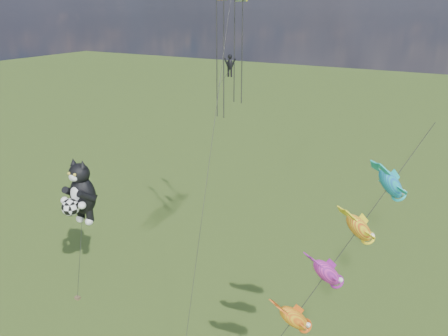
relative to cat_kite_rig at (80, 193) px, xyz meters
The scene contains 4 objects.
ground 9.77m from the cat_kite_rig, 75.64° to the right, with size 300.00×300.00×0.00m, color #254010.
cat_kite_rig is the anchor object (origin of this frame).
fish_windsock_rig 21.50m from the cat_kite_rig, 15.07° to the right, with size 8.50×13.64×16.80m.
parafoil_rig 15.69m from the cat_kite_rig, 38.97° to the left, with size 5.41×16.92×27.79m.
Camera 1 is at (24.05, -16.83, 22.02)m, focal length 35.00 mm.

